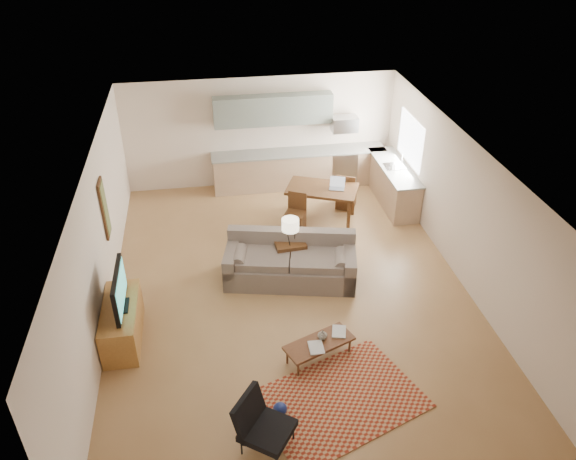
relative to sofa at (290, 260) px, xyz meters
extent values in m
plane|color=#976C41|center=(-0.05, -0.35, -0.44)|extent=(9.00, 9.00, 0.00)
plane|color=white|center=(-0.05, -0.35, 2.26)|extent=(9.00, 9.00, 0.00)
plane|color=beige|center=(-0.05, 4.15, 0.91)|extent=(6.50, 0.00, 6.50)
plane|color=beige|center=(-0.05, -4.85, 0.91)|extent=(6.50, 0.00, 6.50)
plane|color=beige|center=(-3.30, -0.35, 0.91)|extent=(0.00, 9.00, 9.00)
plane|color=beige|center=(3.20, -0.35, 0.91)|extent=(0.00, 9.00, 9.00)
cube|color=#A5A8AD|center=(1.95, 3.83, 0.01)|extent=(0.62, 0.62, 0.90)
cube|color=#A5A8AD|center=(1.95, 3.85, 1.11)|extent=(0.62, 0.40, 0.35)
cube|color=slate|center=(0.25, 3.98, 1.51)|extent=(2.80, 0.34, 0.70)
cube|color=white|center=(3.18, 2.65, 1.11)|extent=(0.02, 1.40, 1.05)
cube|color=maroon|center=(0.23, -3.04, -0.43)|extent=(2.74, 2.33, 0.02)
imported|color=maroon|center=(-0.08, -2.26, -0.09)|extent=(0.24, 0.32, 0.03)
imported|color=navy|center=(0.36, -1.93, -0.10)|extent=(0.37, 0.41, 0.02)
imported|color=black|center=(0.17, -2.06, -0.03)|extent=(0.23, 0.23, 0.16)
imported|color=#F8DFBF|center=(2.78, 2.49, 0.57)|extent=(0.09, 0.09, 0.19)
camera|label=1|loc=(-1.42, -8.52, 6.07)|focal=35.00mm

